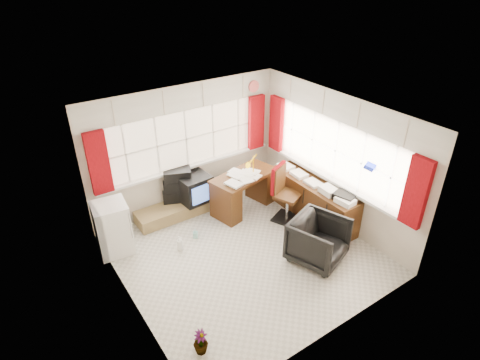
# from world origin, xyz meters

# --- Properties ---
(ground) EXTENTS (4.00, 4.00, 0.00)m
(ground) POSITION_xyz_m (0.00, 0.00, 0.00)
(ground) COLOR beige
(ground) RESTS_ON ground
(room_walls) EXTENTS (4.00, 4.00, 4.00)m
(room_walls) POSITION_xyz_m (0.00, 0.00, 1.50)
(room_walls) COLOR beige
(room_walls) RESTS_ON ground
(window_back) EXTENTS (3.70, 0.12, 3.60)m
(window_back) POSITION_xyz_m (0.00, 1.94, 0.95)
(window_back) COLOR #FFE8C9
(window_back) RESTS_ON room_walls
(window_right) EXTENTS (0.12, 3.70, 3.60)m
(window_right) POSITION_xyz_m (1.94, 0.00, 0.95)
(window_right) COLOR #FFE8C9
(window_right) RESTS_ON room_walls
(curtains) EXTENTS (3.83, 3.83, 1.15)m
(curtains) POSITION_xyz_m (0.92, 0.93, 1.46)
(curtains) COLOR maroon
(curtains) RESTS_ON room_walls
(overhead_cabinets) EXTENTS (3.98, 3.98, 0.48)m
(overhead_cabinets) POSITION_xyz_m (0.98, 0.98, 2.25)
(overhead_cabinets) COLOR silver
(overhead_cabinets) RESTS_ON room_walls
(desk) EXTENTS (1.45, 0.94, 0.82)m
(desk) POSITION_xyz_m (0.81, 1.20, 0.43)
(desk) COLOR #4C3111
(desk) RESTS_ON ground
(desk_lamp) EXTENTS (0.16, 0.14, 0.42)m
(desk_lamp) POSITION_xyz_m (0.98, 1.13, 1.07)
(desk_lamp) COLOR #E5AF09
(desk_lamp) RESTS_ON desk
(task_chair) EXTENTS (0.63, 0.64, 1.13)m
(task_chair) POSITION_xyz_m (1.22, 0.51, 0.60)
(task_chair) COLOR black
(task_chair) RESTS_ON ground
(office_chair) EXTENTS (1.07, 1.09, 0.78)m
(office_chair) POSITION_xyz_m (0.94, -0.78, 0.39)
(office_chair) COLOR black
(office_chair) RESTS_ON ground
(radiator) EXTENTS (0.40, 0.22, 0.57)m
(radiator) POSITION_xyz_m (0.63, 1.32, 0.23)
(radiator) COLOR white
(radiator) RESTS_ON ground
(credenza) EXTENTS (0.50, 2.00, 0.85)m
(credenza) POSITION_xyz_m (1.73, 0.20, 0.40)
(credenza) COLOR #4C3111
(credenza) RESTS_ON ground
(file_tray) EXTENTS (0.37, 0.42, 0.12)m
(file_tray) POSITION_xyz_m (1.78, -0.51, 0.81)
(file_tray) COLOR black
(file_tray) RESTS_ON credenza
(tv_bench) EXTENTS (1.40, 0.50, 0.25)m
(tv_bench) POSITION_xyz_m (-0.55, 1.72, 0.12)
(tv_bench) COLOR olive
(tv_bench) RESTS_ON ground
(crt_tv) EXTENTS (0.63, 0.60, 0.54)m
(crt_tv) POSITION_xyz_m (-0.05, 1.67, 0.52)
(crt_tv) COLOR black
(crt_tv) RESTS_ON tv_bench
(hifi_stack) EXTENTS (0.73, 0.61, 0.66)m
(hifi_stack) POSITION_xyz_m (-0.29, 1.90, 0.56)
(hifi_stack) COLOR black
(hifi_stack) RESTS_ON tv_bench
(mini_fridge) EXTENTS (0.62, 0.63, 0.94)m
(mini_fridge) POSITION_xyz_m (-1.80, 1.36, 0.47)
(mini_fridge) COLOR white
(mini_fridge) RESTS_ON ground
(spray_bottle_a) EXTENTS (0.15, 0.15, 0.29)m
(spray_bottle_a) POSITION_xyz_m (-0.88, 0.74, 0.14)
(spray_bottle_a) COLOR white
(spray_bottle_a) RESTS_ON ground
(spray_bottle_b) EXTENTS (0.11, 0.11, 0.18)m
(spray_bottle_b) POSITION_xyz_m (-0.48, 0.89, 0.09)
(spray_bottle_b) COLOR #8ACEC1
(spray_bottle_b) RESTS_ON ground
(flower_vase) EXTENTS (0.26, 0.26, 0.35)m
(flower_vase) POSITION_xyz_m (-1.59, -1.27, 0.18)
(flower_vase) COLOR black
(flower_vase) RESTS_ON ground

